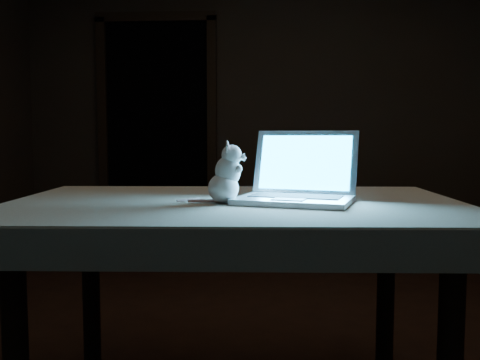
# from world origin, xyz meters

# --- Properties ---
(back_wall) EXTENTS (4.50, 0.04, 2.60)m
(back_wall) POSITION_xyz_m (0.00, 2.50, 1.30)
(back_wall) COLOR black
(back_wall) RESTS_ON ground
(doorway) EXTENTS (1.06, 0.36, 2.13)m
(doorway) POSITION_xyz_m (-1.10, 2.50, 1.06)
(doorway) COLOR black
(doorway) RESTS_ON back_wall
(table) EXTENTS (1.57, 1.05, 0.82)m
(table) POSITION_xyz_m (-0.19, -0.28, 0.41)
(table) COLOR black
(table) RESTS_ON floor
(tablecloth) EXTENTS (1.82, 1.39, 0.12)m
(tablecloth) POSITION_xyz_m (-0.19, -0.34, 0.77)
(tablecloth) COLOR beige
(tablecloth) RESTS_ON table
(laptop) EXTENTS (0.47, 0.44, 0.27)m
(laptop) POSITION_xyz_m (0.02, -0.33, 0.96)
(laptop) COLOR silver
(laptop) RESTS_ON tablecloth
(plush_mouse) EXTENTS (0.17, 0.17, 0.22)m
(plush_mouse) POSITION_xyz_m (-0.23, -0.35, 0.93)
(plush_mouse) COLOR white
(plush_mouse) RESTS_ON tablecloth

